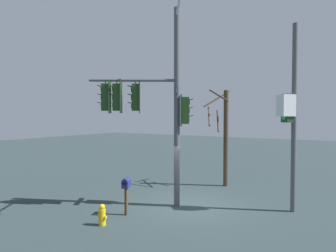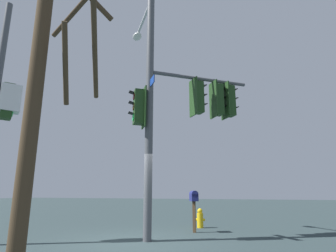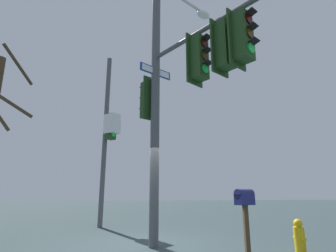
% 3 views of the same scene
% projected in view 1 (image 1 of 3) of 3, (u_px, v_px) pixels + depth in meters
% --- Properties ---
extents(ground_plane, '(80.00, 80.00, 0.00)m').
position_uv_depth(ground_plane, '(187.00, 206.00, 12.43)').
color(ground_plane, '#2A383A').
extents(main_signal_pole_assembly, '(4.59, 2.69, 8.18)m').
position_uv_depth(main_signal_pole_assembly, '(155.00, 98.00, 12.22)').
color(main_signal_pole_assembly, '#4C4F54').
rests_on(main_signal_pole_assembly, ground).
extents(secondary_pole_assembly, '(0.71, 0.75, 7.31)m').
position_uv_depth(secondary_pole_assembly, '(290.00, 112.00, 11.54)').
color(secondary_pole_assembly, '#4C4F54').
rests_on(secondary_pole_assembly, ground).
extents(fire_hydrant, '(0.38, 0.24, 0.73)m').
position_uv_depth(fire_hydrant, '(102.00, 215.00, 10.24)').
color(fire_hydrant, yellow).
rests_on(fire_hydrant, ground).
extents(mailbox, '(0.39, 0.50, 1.41)m').
position_uv_depth(mailbox, '(126.00, 186.00, 11.28)').
color(mailbox, '#4C3823').
rests_on(mailbox, ground).
extents(bare_tree_behind_pole, '(1.68, 2.44, 5.18)m').
position_uv_depth(bare_tree_behind_pole, '(224.00, 134.00, 15.96)').
color(bare_tree_behind_pole, '#453523').
rests_on(bare_tree_behind_pole, ground).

